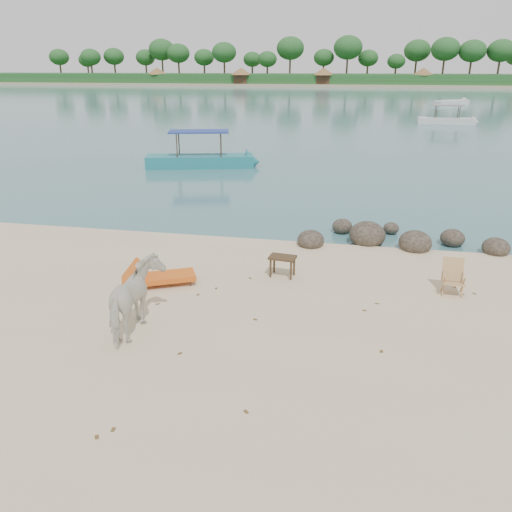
{
  "coord_description": "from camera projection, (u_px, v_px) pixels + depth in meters",
  "views": [
    {
      "loc": [
        1.35,
        -8.69,
        5.17
      ],
      "look_at": [
        -0.74,
        2.0,
        1.0
      ],
      "focal_mm": 35.0,
      "sensor_mm": 36.0,
      "label": 1
    }
  ],
  "objects": [
    {
      "name": "boat_near",
      "position": [
        199.0,
        137.0,
        26.82
      ],
      "size": [
        6.65,
        3.02,
        3.16
      ],
      "primitive_type": null,
      "rotation": [
        0.0,
        0.0,
        0.25
      ],
      "color": "#1E727A",
      "rests_on": "water"
    },
    {
      "name": "side_table",
      "position": [
        282.0,
        267.0,
        12.92
      ],
      "size": [
        0.73,
        0.52,
        0.54
      ],
      "primitive_type": null,
      "rotation": [
        0.0,
        0.0,
        -0.13
      ],
      "color": "#372816",
      "rests_on": "ground"
    },
    {
      "name": "far_scenery",
      "position": [
        355.0,
        74.0,
        134.22
      ],
      "size": [
        420.0,
        18.0,
        9.5
      ],
      "color": "#1E4C1E",
      "rests_on": "ground"
    },
    {
      "name": "cow",
      "position": [
        137.0,
        301.0,
        10.05
      ],
      "size": [
        0.92,
        1.8,
        1.48
      ],
      "primitive_type": "imported",
      "rotation": [
        0.0,
        0.0,
        3.21
      ],
      "color": "white",
      "rests_on": "ground"
    },
    {
      "name": "dead_leaves",
      "position": [
        272.0,
        314.0,
        11.09
      ],
      "size": [
        8.46,
        6.76,
        0.0
      ],
      "color": "brown",
      "rests_on": "ground"
    },
    {
      "name": "water",
      "position": [
        351.0,
        95.0,
        92.54
      ],
      "size": [
        400.0,
        400.0,
        0.0
      ],
      "primitive_type": "plane",
      "color": "#386870",
      "rests_on": "ground"
    },
    {
      "name": "far_shore",
      "position": [
        355.0,
        82.0,
        165.87
      ],
      "size": [
        420.0,
        90.0,
        1.4
      ],
      "primitive_type": "cube",
      "color": "tan",
      "rests_on": "ground"
    },
    {
      "name": "lounge_chair",
      "position": [
        164.0,
        275.0,
        12.42
      ],
      "size": [
        2.04,
        1.46,
        0.58
      ],
      "primitive_type": null,
      "rotation": [
        0.0,
        0.0,
        0.45
      ],
      "color": "orange",
      "rests_on": "ground"
    },
    {
      "name": "deck_chair",
      "position": [
        454.0,
        279.0,
        11.85
      ],
      "size": [
        0.57,
        0.62,
        0.83
      ],
      "primitive_type": null,
      "rotation": [
        0.0,
        0.0,
        -0.06
      ],
      "color": "tan",
      "rests_on": "ground"
    },
    {
      "name": "boat_far",
      "position": [
        452.0,
        102.0,
        70.67
      ],
      "size": [
        5.89,
        5.18,
        0.75
      ],
      "primitive_type": null,
      "rotation": [
        0.0,
        0.0,
        0.68
      ],
      "color": "silver",
      "rests_on": "water"
    },
    {
      "name": "boulders",
      "position": [
        391.0,
        239.0,
        15.38
      ],
      "size": [
        6.2,
        2.63,
        0.84
      ],
      "rotation": [
        0.0,
        0.0,
        0.29
      ],
      "color": "#2E251F",
      "rests_on": "ground"
    },
    {
      "name": "boat_mid",
      "position": [
        448.0,
        108.0,
        47.15
      ],
      "size": [
        5.86,
        1.54,
        2.84
      ],
      "primitive_type": null,
      "rotation": [
        0.0,
        0.0,
        -0.04
      ],
      "color": "silver",
      "rests_on": "water"
    }
  ]
}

